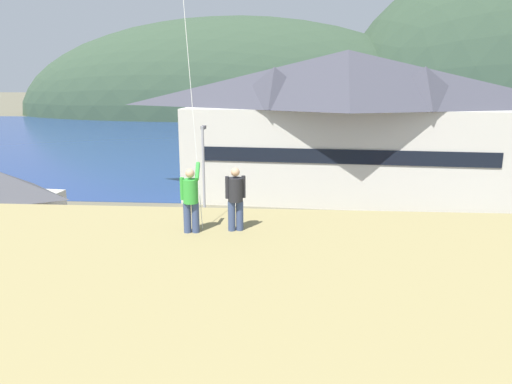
{
  "coord_description": "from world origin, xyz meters",
  "views": [
    {
      "loc": [
        3.33,
        -18.81,
        9.94
      ],
      "look_at": [
        1.29,
        9.0,
        3.23
      ],
      "focal_mm": 33.52,
      "sensor_mm": 36.0,
      "label": 1
    }
  ],
  "objects_px": {
    "person_kite_flyer": "(191,198)",
    "parking_light_pole": "(204,172)",
    "wharf_dock": "(268,163)",
    "parked_car_back_row_left": "(447,251)",
    "parked_car_corner_spot": "(100,277)",
    "parked_car_back_row_right": "(426,290)",
    "harbor_lodge": "(345,120)",
    "moored_boat_wharfside": "(235,166)",
    "parked_car_mid_row_near": "(272,237)",
    "parked_car_front_row_end": "(162,241)",
    "person_companion": "(236,197)",
    "storage_shed_waterside": "(267,161)"
  },
  "relations": [
    {
      "from": "parked_car_mid_row_near",
      "to": "parked_car_front_row_end",
      "type": "xyz_separation_m",
      "value": [
        -6.11,
        -1.03,
        0.0
      ]
    },
    {
      "from": "parked_car_front_row_end",
      "to": "person_companion",
      "type": "bearing_deg",
      "value": -65.67
    },
    {
      "from": "moored_boat_wharfside",
      "to": "parked_car_mid_row_near",
      "type": "bearing_deg",
      "value": -78.39
    },
    {
      "from": "moored_boat_wharfside",
      "to": "parked_car_back_row_left",
      "type": "relative_size",
      "value": 1.49
    },
    {
      "from": "parked_car_front_row_end",
      "to": "parking_light_pole",
      "type": "distance_m",
      "value": 5.71
    },
    {
      "from": "wharf_dock",
      "to": "parked_car_corner_spot",
      "type": "relative_size",
      "value": 3.35
    },
    {
      "from": "harbor_lodge",
      "to": "parked_car_back_row_left",
      "type": "xyz_separation_m",
      "value": [
        3.76,
        -16.41,
        -5.38
      ]
    },
    {
      "from": "wharf_dock",
      "to": "parked_car_front_row_end",
      "type": "relative_size",
      "value": 3.25
    },
    {
      "from": "harbor_lodge",
      "to": "person_kite_flyer",
      "type": "relative_size",
      "value": 15.18
    },
    {
      "from": "parked_car_back_row_left",
      "to": "person_kite_flyer",
      "type": "relative_size",
      "value": 2.27
    },
    {
      "from": "harbor_lodge",
      "to": "parked_car_back_row_right",
      "type": "bearing_deg",
      "value": -86.3
    },
    {
      "from": "person_companion",
      "to": "moored_boat_wharfside",
      "type": "bearing_deg",
      "value": 96.77
    },
    {
      "from": "parked_car_mid_row_near",
      "to": "parked_car_corner_spot",
      "type": "bearing_deg",
      "value": -141.29
    },
    {
      "from": "harbor_lodge",
      "to": "storage_shed_waterside",
      "type": "bearing_deg",
      "value": 163.37
    },
    {
      "from": "moored_boat_wharfside",
      "to": "parked_car_back_row_right",
      "type": "bearing_deg",
      "value": -68.83
    },
    {
      "from": "parking_light_pole",
      "to": "parked_car_front_row_end",
      "type": "bearing_deg",
      "value": -109.34
    },
    {
      "from": "moored_boat_wharfside",
      "to": "wharf_dock",
      "type": "bearing_deg",
      "value": 50.33
    },
    {
      "from": "wharf_dock",
      "to": "parked_car_back_row_left",
      "type": "bearing_deg",
      "value": -69.83
    },
    {
      "from": "person_kite_flyer",
      "to": "parked_car_front_row_end",
      "type": "bearing_deg",
      "value": 109.35
    },
    {
      "from": "moored_boat_wharfside",
      "to": "parked_car_corner_spot",
      "type": "relative_size",
      "value": 1.48
    },
    {
      "from": "harbor_lodge",
      "to": "parked_car_corner_spot",
      "type": "bearing_deg",
      "value": -122.05
    },
    {
      "from": "parking_light_pole",
      "to": "parked_car_back_row_left",
      "type": "bearing_deg",
      "value": -20.37
    },
    {
      "from": "parked_car_corner_spot",
      "to": "parked_car_back_row_right",
      "type": "bearing_deg",
      "value": -1.21
    },
    {
      "from": "wharf_dock",
      "to": "parked_car_back_row_right",
      "type": "relative_size",
      "value": 3.35
    },
    {
      "from": "storage_shed_waterside",
      "to": "person_companion",
      "type": "xyz_separation_m",
      "value": [
        0.68,
        -30.3,
        4.23
      ]
    },
    {
      "from": "storage_shed_waterside",
      "to": "parking_light_pole",
      "type": "xyz_separation_m",
      "value": [
        -3.33,
        -13.29,
        1.5
      ]
    },
    {
      "from": "moored_boat_wharfside",
      "to": "parked_car_front_row_end",
      "type": "height_order",
      "value": "moored_boat_wharfside"
    },
    {
      "from": "moored_boat_wharfside",
      "to": "parked_car_back_row_left",
      "type": "height_order",
      "value": "moored_boat_wharfside"
    },
    {
      "from": "parked_car_front_row_end",
      "to": "parked_car_mid_row_near",
      "type": "bearing_deg",
      "value": 9.55
    },
    {
      "from": "parking_light_pole",
      "to": "person_companion",
      "type": "distance_m",
      "value": 17.69
    },
    {
      "from": "parking_light_pole",
      "to": "wharf_dock",
      "type": "bearing_deg",
      "value": 83.32
    },
    {
      "from": "storage_shed_waterside",
      "to": "moored_boat_wharfside",
      "type": "xyz_separation_m",
      "value": [
        -3.77,
        7.25,
        -1.86
      ]
    },
    {
      "from": "harbor_lodge",
      "to": "parked_car_mid_row_near",
      "type": "height_order",
      "value": "harbor_lodge"
    },
    {
      "from": "parked_car_corner_spot",
      "to": "person_companion",
      "type": "height_order",
      "value": "person_companion"
    },
    {
      "from": "parked_car_front_row_end",
      "to": "wharf_dock",
      "type": "bearing_deg",
      "value": 81.25
    },
    {
      "from": "storage_shed_waterside",
      "to": "moored_boat_wharfside",
      "type": "height_order",
      "value": "storage_shed_waterside"
    },
    {
      "from": "parked_car_corner_spot",
      "to": "parking_light_pole",
      "type": "xyz_separation_m",
      "value": [
        3.13,
        9.67,
        3.01
      ]
    },
    {
      "from": "moored_boat_wharfside",
      "to": "parking_light_pole",
      "type": "height_order",
      "value": "parking_light_pole"
    },
    {
      "from": "parked_car_corner_spot",
      "to": "parking_light_pole",
      "type": "bearing_deg",
      "value": 72.05
    },
    {
      "from": "harbor_lodge",
      "to": "person_companion",
      "type": "xyz_separation_m",
      "value": [
        -5.98,
        -28.31,
        0.37
      ]
    },
    {
      "from": "wharf_dock",
      "to": "moored_boat_wharfside",
      "type": "relative_size",
      "value": 2.26
    },
    {
      "from": "parked_car_back_row_left",
      "to": "person_companion",
      "type": "relative_size",
      "value": 2.42
    },
    {
      "from": "person_kite_flyer",
      "to": "parking_light_pole",
      "type": "bearing_deg",
      "value": 99.38
    },
    {
      "from": "parked_car_back_row_right",
      "to": "harbor_lodge",
      "type": "bearing_deg",
      "value": 93.7
    },
    {
      "from": "moored_boat_wharfside",
      "to": "parked_car_front_row_end",
      "type": "distance_m",
      "value": 25.14
    },
    {
      "from": "parked_car_front_row_end",
      "to": "person_kite_flyer",
      "type": "xyz_separation_m",
      "value": [
        4.46,
        -12.69,
        5.76
      ]
    },
    {
      "from": "harbor_lodge",
      "to": "parked_car_corner_spot",
      "type": "height_order",
      "value": "harbor_lodge"
    },
    {
      "from": "parked_car_corner_spot",
      "to": "person_companion",
      "type": "distance_m",
      "value": 11.74
    },
    {
      "from": "parked_car_corner_spot",
      "to": "parked_car_back_row_right",
      "type": "relative_size",
      "value": 1.0
    },
    {
      "from": "moored_boat_wharfside",
      "to": "parked_car_mid_row_near",
      "type": "relative_size",
      "value": 1.45
    }
  ]
}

